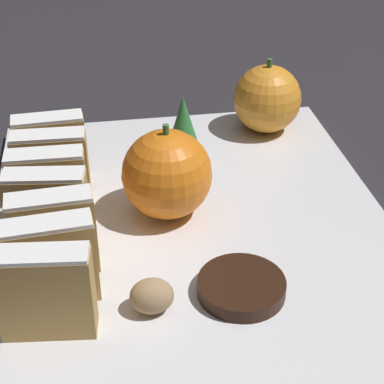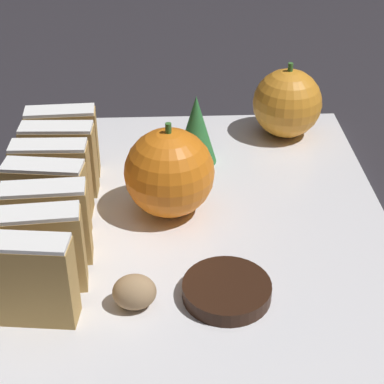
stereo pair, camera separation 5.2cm
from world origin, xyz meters
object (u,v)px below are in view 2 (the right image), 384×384
(orange_near, at_px, (169,173))
(walnut, at_px, (134,292))
(orange_far, at_px, (287,103))
(chocolate_cookie, at_px, (227,290))

(orange_near, height_order, walnut, orange_near)
(orange_far, xyz_separation_m, chocolate_cookie, (-0.08, -0.25, -0.03))
(chocolate_cookie, bearing_deg, walnut, -174.07)
(orange_far, bearing_deg, chocolate_cookie, -108.55)
(walnut, bearing_deg, orange_far, 59.66)
(chocolate_cookie, bearing_deg, orange_far, 71.45)
(orange_near, xyz_separation_m, chocolate_cookie, (0.04, -0.11, -0.03))
(orange_near, distance_m, orange_far, 0.18)
(walnut, xyz_separation_m, chocolate_cookie, (0.07, 0.01, -0.01))
(walnut, distance_m, chocolate_cookie, 0.07)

